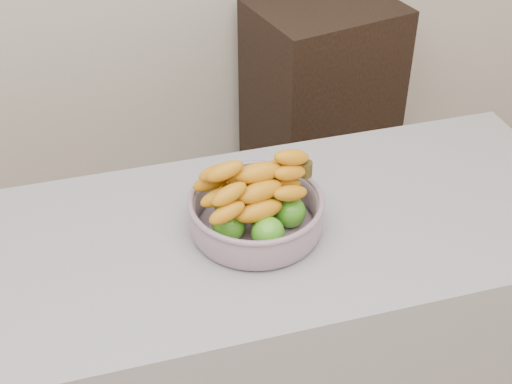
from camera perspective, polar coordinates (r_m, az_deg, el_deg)
The scene contains 2 objects.
cabinet at distance 2.80m, azimuth 5.11°, elevation 6.08°, with size 0.50×0.40×0.90m, color black.
fruit_bowl at distance 1.50m, azimuth -0.01°, elevation -1.42°, with size 0.29×0.29×0.17m.
Camera 1 is at (-0.07, -0.45, 1.88)m, focal length 50.00 mm.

